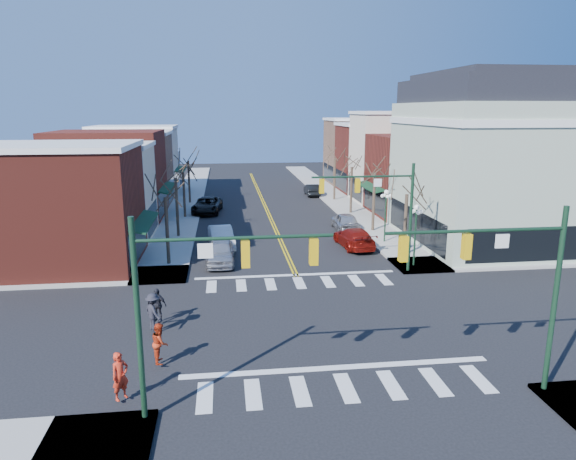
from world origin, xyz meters
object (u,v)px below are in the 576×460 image
object	(u,v)px
car_right_near	(354,238)
pedestrian_red_a	(120,376)
car_left_far	(207,205)
pedestrian_dark_b	(153,312)
car_right_far	(312,190)
lamppost_corner	(416,225)
pedestrian_dark_a	(157,305)
car_left_mid	(221,237)
pedestrian_red_b	(160,343)
car_left_near	(221,252)
car_right_mid	(345,221)
lamppost_midblock	(386,207)
victorian_corner	(492,159)

from	to	relation	value
car_right_near	pedestrian_red_a	bearing A→B (deg)	51.21
car_left_far	pedestrian_dark_b	world-z (taller)	pedestrian_dark_b
car_right_far	car_left_far	bearing A→B (deg)	36.87
lamppost_corner	pedestrian_dark_a	size ratio (longest dim) A/B	2.55
car_left_mid	car_right_near	size ratio (longest dim) A/B	0.91
pedestrian_red_a	pedestrian_dark_b	distance (m)	6.02
pedestrian_dark_a	car_right_far	bearing A→B (deg)	91.47
pedestrian_red_a	pedestrian_red_b	xyz separation A→B (m)	(1.10, 2.72, -0.05)
car_left_near	pedestrian_red_a	xyz separation A→B (m)	(-3.55, -17.18, 0.24)
car_right_far	pedestrian_red_a	size ratio (longest dim) A/B	2.39
lamppost_corner	pedestrian_red_b	bearing A→B (deg)	-142.39
car_right_mid	car_right_far	distance (m)	18.97
lamppost_midblock	pedestrian_red_a	distance (m)	26.96
car_left_near	pedestrian_red_a	bearing A→B (deg)	-100.16
lamppost_midblock	car_right_near	world-z (taller)	lamppost_midblock
pedestrian_red_a	car_right_mid	bearing A→B (deg)	17.13
lamppost_corner	car_right_near	world-z (taller)	lamppost_corner
car_left_far	pedestrian_dark_a	world-z (taller)	pedestrian_dark_a
car_right_mid	pedestrian_dark_b	bearing A→B (deg)	54.79
car_right_far	pedestrian_dark_a	size ratio (longest dim) A/B	2.57
pedestrian_red_a	pedestrian_dark_b	xyz separation A→B (m)	(0.41, 6.00, 0.01)
car_right_mid	pedestrian_dark_b	distance (m)	24.49
lamppost_midblock	victorian_corner	bearing A→B (deg)	-3.45
car_left_mid	pedestrian_dark_a	world-z (taller)	pedestrian_dark_a
victorian_corner	pedestrian_dark_b	world-z (taller)	victorian_corner
lamppost_midblock	car_left_mid	world-z (taller)	lamppost_midblock
car_left_mid	pedestrian_dark_b	distance (m)	15.90
pedestrian_red_a	car_left_mid	bearing A→B (deg)	36.82
victorian_corner	pedestrian_red_b	bearing A→B (deg)	-142.99
car_right_mid	pedestrian_dark_b	world-z (taller)	pedestrian_dark_b
lamppost_midblock	car_left_far	world-z (taller)	lamppost_midblock
car_left_mid	car_right_near	distance (m)	10.35
car_right_near	pedestrian_dark_a	bearing A→B (deg)	39.89
lamppost_midblock	car_left_mid	bearing A→B (deg)	178.13
victorian_corner	car_left_mid	xyz separation A→B (m)	(-21.30, 0.92, -5.86)
car_left_mid	car_right_far	distance (m)	25.96
car_left_far	pedestrian_red_b	size ratio (longest dim) A/B	3.37
car_right_far	lamppost_midblock	bearing A→B (deg)	94.28
car_left_near	car_left_mid	distance (m)	4.40
car_left_far	pedestrian_dark_a	distance (m)	28.37
victorian_corner	pedestrian_dark_b	size ratio (longest dim) A/B	7.73
car_left_mid	victorian_corner	bearing A→B (deg)	-9.33
victorian_corner	pedestrian_red_b	size ratio (longest dim) A/B	8.27
lamppost_corner	pedestrian_red_a	size ratio (longest dim) A/B	2.38
car_left_near	car_right_far	size ratio (longest dim) A/B	1.10
pedestrian_red_a	pedestrian_red_b	distance (m)	2.93
car_left_far	lamppost_corner	bearing A→B (deg)	-48.74
car_right_mid	car_left_near	bearing A→B (deg)	38.85
pedestrian_dark_a	lamppost_midblock	bearing A→B (deg)	63.16
lamppost_midblock	car_left_far	distance (m)	20.48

